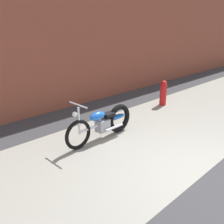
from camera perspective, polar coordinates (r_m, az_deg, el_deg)
ground_plane at (r=4.91m, az=19.92°, el=-13.87°), size 80.00×80.00×0.00m
sidewalk_slab at (r=5.73m, az=4.15°, el=-7.49°), size 36.00×3.50×0.01m
brick_building_wall at (r=7.82m, az=-15.69°, el=20.65°), size 36.00×0.50×5.67m
motorcycle_blue at (r=5.90m, az=-1.61°, el=-2.38°), size 2.01×0.58×1.03m
fire_hydrant at (r=8.48m, az=11.72°, el=4.34°), size 0.22×0.22×0.84m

